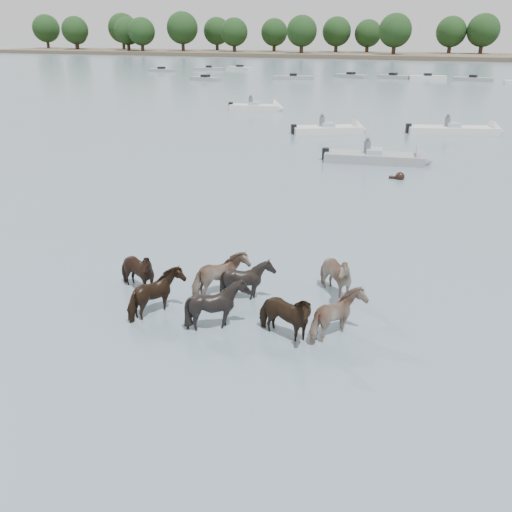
% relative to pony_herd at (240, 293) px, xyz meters
% --- Properties ---
extents(ground, '(400.00, 400.00, 0.00)m').
position_rel_pony_herd_xyz_m(ground, '(-0.97, -1.24, -0.50)').
color(ground, slate).
rests_on(ground, ground).
extents(shoreline, '(160.00, 30.00, 1.00)m').
position_rel_pony_herd_xyz_m(shoreline, '(-70.97, 148.76, -0.00)').
color(shoreline, '#4C4233').
rests_on(shoreline, ground).
extents(pony_herd, '(7.03, 4.26, 1.36)m').
position_rel_pony_herd_xyz_m(pony_herd, '(0.00, 0.00, 0.00)').
color(pony_herd, black).
rests_on(pony_herd, ground).
extents(swimming_pony, '(0.72, 0.44, 0.44)m').
position_rel_pony_herd_xyz_m(swimming_pony, '(1.41, 15.19, -0.40)').
color(swimming_pony, black).
rests_on(swimming_pony, ground).
extents(motorboat_a, '(5.24, 3.96, 1.92)m').
position_rel_pony_herd_xyz_m(motorboat_a, '(-4.59, 26.64, -0.28)').
color(motorboat_a, silver).
rests_on(motorboat_a, ground).
extents(motorboat_b, '(5.87, 2.51, 1.92)m').
position_rel_pony_herd_xyz_m(motorboat_b, '(0.34, 18.51, -0.28)').
color(motorboat_b, gray).
rests_on(motorboat_b, ground).
extents(motorboat_c, '(6.58, 3.57, 1.92)m').
position_rel_pony_herd_xyz_m(motorboat_c, '(3.45, 29.67, -0.28)').
color(motorboat_c, silver).
rests_on(motorboat_c, ground).
extents(motorboat_f, '(5.07, 2.54, 1.92)m').
position_rel_pony_herd_xyz_m(motorboat_f, '(-13.78, 35.66, -0.27)').
color(motorboat_f, silver).
rests_on(motorboat_f, ground).
extents(distant_flotilla, '(101.57, 27.20, 0.93)m').
position_rel_pony_herd_xyz_m(distant_flotilla, '(-1.89, 76.50, -0.24)').
color(distant_flotilla, gray).
rests_on(distant_flotilla, ground).
extents(treeline, '(151.11, 24.05, 12.11)m').
position_rel_pony_herd_xyz_m(treeline, '(-74.58, 149.99, 6.22)').
color(treeline, '#382619').
rests_on(treeline, ground).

